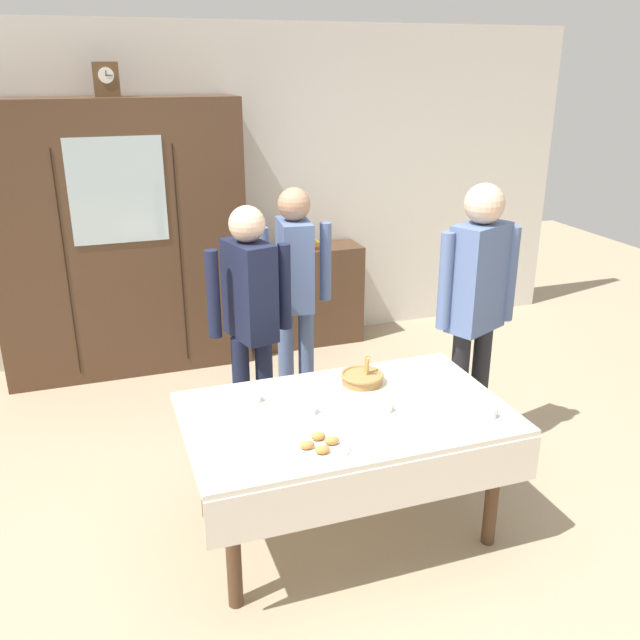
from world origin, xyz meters
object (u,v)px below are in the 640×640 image
(tea_cup_mid_right, at_px, (309,410))
(spoon_back_edge, at_px, (465,388))
(wall_cabinet, at_px, (121,241))
(spoon_front_edge, at_px, (293,388))
(person_beside_shelf, at_px, (295,281))
(mantel_clock, at_px, (106,79))
(person_behind_table_right, at_px, (477,296))
(dining_table, at_px, (348,431))
(book_stack, at_px, (309,244))
(tea_cup_near_right, at_px, (489,413))
(pastry_plate, at_px, (320,446))
(tea_cup_back_edge, at_px, (253,398))
(bread_basket, at_px, (362,377))
(bookshelf_low, at_px, (309,295))
(tea_cup_front_edge, at_px, (384,408))
(person_by_cabinet, at_px, (250,309))

(tea_cup_mid_right, relative_size, spoon_back_edge, 1.09)
(wall_cabinet, bearing_deg, spoon_front_edge, -72.12)
(spoon_front_edge, relative_size, person_beside_shelf, 0.07)
(mantel_clock, distance_m, spoon_back_edge, 3.36)
(person_behind_table_right, bearing_deg, dining_table, -153.28)
(book_stack, bearing_deg, tea_cup_near_right, -90.42)
(pastry_plate, bearing_deg, person_beside_shelf, 76.53)
(tea_cup_back_edge, height_order, tea_cup_near_right, same)
(tea_cup_mid_right, height_order, person_behind_table_right, person_behind_table_right)
(dining_table, distance_m, tea_cup_near_right, 0.71)
(bread_basket, distance_m, person_beside_shelf, 1.13)
(bookshelf_low, distance_m, spoon_back_edge, 2.60)
(bookshelf_low, bearing_deg, tea_cup_front_edge, -100.26)
(book_stack, bearing_deg, tea_cup_back_edge, -114.62)
(person_behind_table_right, bearing_deg, mantel_clock, 132.58)
(mantel_clock, height_order, person_behind_table_right, mantel_clock)
(dining_table, xyz_separation_m, bookshelf_low, (0.66, 2.64, -0.18))
(mantel_clock, xyz_separation_m, bookshelf_low, (1.55, 0.05, -1.83))
(book_stack, relative_size, spoon_back_edge, 1.87)
(tea_cup_near_right, xyz_separation_m, person_by_cabinet, (-0.90, 1.26, 0.23))
(tea_cup_mid_right, distance_m, spoon_back_edge, 0.89)
(pastry_plate, bearing_deg, tea_cup_near_right, -0.42)
(tea_cup_front_edge, height_order, spoon_back_edge, tea_cup_front_edge)
(bread_basket, xyz_separation_m, person_by_cabinet, (-0.46, 0.69, 0.22))
(bookshelf_low, height_order, tea_cup_back_edge, bookshelf_low)
(tea_cup_near_right, distance_m, spoon_back_edge, 0.34)
(bookshelf_low, xyz_separation_m, tea_cup_back_edge, (-1.09, -2.37, 0.31))
(person_by_cabinet, bearing_deg, tea_cup_near_right, -54.60)
(wall_cabinet, bearing_deg, tea_cup_front_edge, -67.80)
(tea_cup_front_edge, distance_m, person_beside_shelf, 1.48)
(dining_table, height_order, tea_cup_back_edge, tea_cup_back_edge)
(person_behind_table_right, bearing_deg, spoon_front_edge, -172.86)
(wall_cabinet, bearing_deg, tea_cup_back_edge, -78.35)
(wall_cabinet, distance_m, pastry_plate, 2.95)
(wall_cabinet, bearing_deg, book_stack, 1.85)
(wall_cabinet, xyz_separation_m, book_stack, (1.56, 0.05, -0.17))
(mantel_clock, height_order, spoon_front_edge, mantel_clock)
(bread_basket, xyz_separation_m, person_behind_table_right, (0.82, 0.21, 0.31))
(tea_cup_near_right, bearing_deg, person_behind_table_right, 64.32)
(bookshelf_low, relative_size, tea_cup_mid_right, 7.06)
(book_stack, height_order, tea_cup_near_right, book_stack)
(person_beside_shelf, bearing_deg, person_by_cabinet, -134.84)
(person_by_cabinet, bearing_deg, spoon_back_edge, -44.29)
(dining_table, distance_m, mantel_clock, 3.19)
(tea_cup_front_edge, bearing_deg, person_by_cabinet, 112.61)
(wall_cabinet, xyz_separation_m, person_beside_shelf, (1.06, -1.18, -0.09))
(dining_table, bearing_deg, person_by_cabinet, 104.53)
(bookshelf_low, bearing_deg, person_by_cabinet, -119.19)
(person_behind_table_right, bearing_deg, tea_cup_front_edge, -146.30)
(person_by_cabinet, bearing_deg, spoon_front_edge, -83.18)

